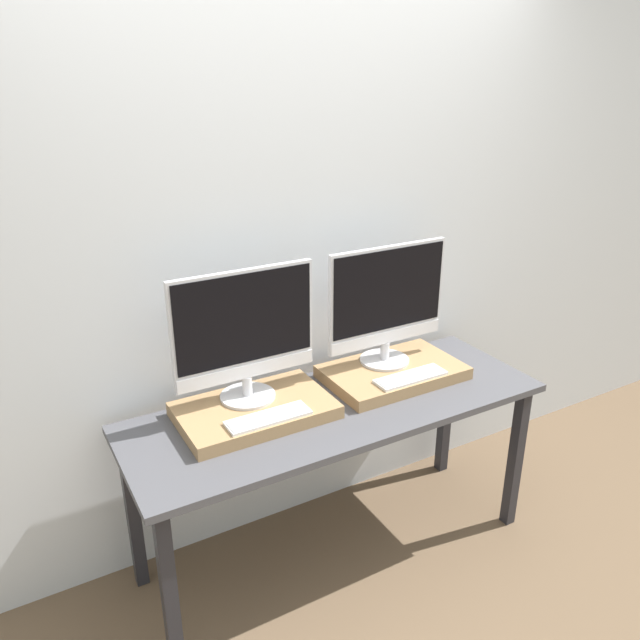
{
  "coord_description": "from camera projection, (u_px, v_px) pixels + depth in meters",
  "views": [
    {
      "loc": [
        -1.16,
        -1.59,
        2.02
      ],
      "look_at": [
        0.0,
        0.45,
        1.07
      ],
      "focal_mm": 35.0,
      "sensor_mm": 36.0,
      "label": 1
    }
  ],
  "objects": [
    {
      "name": "monitor_left",
      "position": [
        245.0,
        332.0,
        2.37
      ],
      "size": [
        0.58,
        0.22,
        0.53
      ],
      "color": "silver",
      "rests_on": "wooden_riser_left"
    },
    {
      "name": "keyboard_left",
      "position": [
        268.0,
        417.0,
        2.32
      ],
      "size": [
        0.32,
        0.1,
        0.01
      ],
      "color": "silver",
      "rests_on": "wooden_riser_left"
    },
    {
      "name": "wall_back",
      "position": [
        293.0,
        252.0,
        2.63
      ],
      "size": [
        8.0,
        0.04,
        2.6
      ],
      "color": "silver",
      "rests_on": "ground_plane"
    },
    {
      "name": "wooden_riser_right",
      "position": [
        393.0,
        372.0,
        2.74
      ],
      "size": [
        0.6,
        0.37,
        0.05
      ],
      "color": "#99754C",
      "rests_on": "workbench"
    },
    {
      "name": "wooden_riser_left",
      "position": [
        255.0,
        410.0,
        2.44
      ],
      "size": [
        0.6,
        0.37,
        0.05
      ],
      "color": "#99754C",
      "rests_on": "workbench"
    },
    {
      "name": "ground_plane",
      "position": [
        374.0,
        595.0,
        2.57
      ],
      "size": [
        12.0,
        12.0,
        0.0
      ],
      "primitive_type": "plane",
      "color": "brown"
    },
    {
      "name": "keyboard_right",
      "position": [
        411.0,
        377.0,
        2.63
      ],
      "size": [
        0.32,
        0.1,
        0.01
      ],
      "color": "silver",
      "rests_on": "wooden_riser_right"
    },
    {
      "name": "workbench",
      "position": [
        337.0,
        422.0,
        2.57
      ],
      "size": [
        1.74,
        0.61,
        0.75
      ],
      "color": "#47474C",
      "rests_on": "ground_plane"
    },
    {
      "name": "monitor_right",
      "position": [
        387.0,
        302.0,
        2.68
      ],
      "size": [
        0.58,
        0.22,
        0.53
      ],
      "color": "silver",
      "rests_on": "wooden_riser_right"
    }
  ]
}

